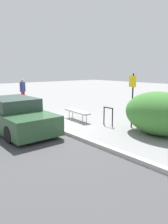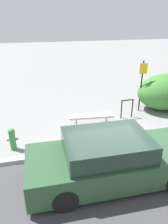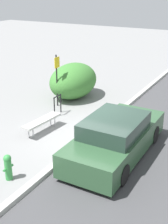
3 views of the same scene
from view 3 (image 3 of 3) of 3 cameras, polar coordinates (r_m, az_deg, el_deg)
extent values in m
plane|color=gray|center=(10.90, 0.39, -5.28)|extent=(60.00, 60.00, 0.00)
cube|color=#A8A8A3|center=(10.87, 0.39, -4.98)|extent=(60.00, 0.20, 0.13)
cylinder|color=#99999E|center=(11.13, -9.29, -3.87)|extent=(0.04, 0.04, 0.39)
cylinder|color=#99999E|center=(11.95, -5.34, -1.78)|extent=(0.04, 0.04, 0.39)
cylinder|color=#99999E|center=(11.26, -10.08, -3.60)|extent=(0.04, 0.04, 0.39)
cylinder|color=#99999E|center=(12.07, -6.13, -1.55)|extent=(0.04, 0.04, 0.39)
cube|color=#B2B2AD|center=(11.50, -7.70, -1.59)|extent=(1.76, 0.53, 0.08)
cylinder|color=black|center=(12.80, -5.44, 0.88)|extent=(0.05, 0.05, 0.80)
cylinder|color=black|center=(13.19, -4.28, 1.58)|extent=(0.05, 0.05, 0.80)
cylinder|color=black|center=(12.85, -4.91, 2.90)|extent=(0.55, 0.07, 0.05)
cylinder|color=black|center=(13.72, -4.98, 5.68)|extent=(0.06, 0.06, 2.30)
cube|color=yellow|center=(13.49, -4.96, 9.00)|extent=(0.36, 0.02, 0.46)
cylinder|color=#338C3F|center=(9.00, -13.66, -10.22)|extent=(0.20, 0.20, 0.60)
sphere|color=#338C3F|center=(8.82, -13.87, -8.26)|extent=(0.22, 0.22, 0.22)
cylinder|color=#338C3F|center=(8.89, -14.30, -10.29)|extent=(0.08, 0.07, 0.07)
cylinder|color=#338C3F|center=(9.06, -13.10, -9.50)|extent=(0.08, 0.07, 0.07)
ellipsoid|color=#3D7A33|center=(14.84, -1.94, 5.73)|extent=(2.80, 1.97, 1.65)
cylinder|color=black|center=(11.42, 4.97, -2.36)|extent=(0.60, 0.18, 0.60)
cylinder|color=black|center=(10.94, 12.68, -4.01)|extent=(0.60, 0.18, 0.60)
cylinder|color=black|center=(9.23, -2.27, -8.64)|extent=(0.60, 0.18, 0.60)
cylinder|color=black|center=(8.63, 7.09, -11.25)|extent=(0.60, 0.18, 0.60)
cube|color=#2D5133|center=(9.90, 5.92, -5.19)|extent=(4.48, 1.76, 0.71)
cube|color=#253930|center=(9.50, 5.62, -2.48)|extent=(2.15, 1.58, 0.50)
camera|label=1|loc=(16.79, 29.44, 10.68)|focal=35.00mm
camera|label=2|loc=(6.50, 38.96, 9.51)|focal=35.00mm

